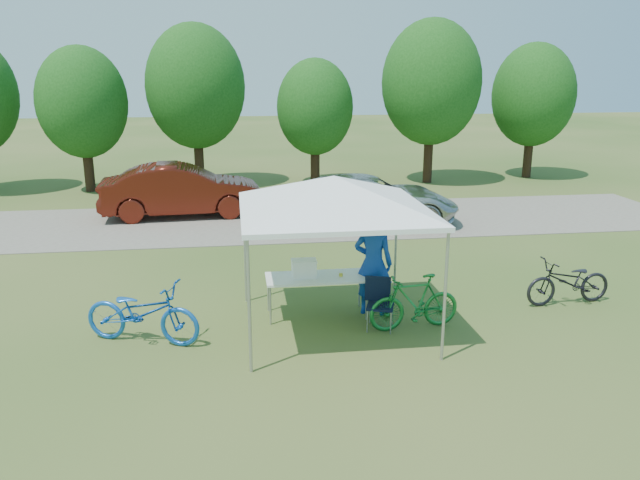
{
  "coord_description": "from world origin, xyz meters",
  "views": [
    {
      "loc": [
        -1.63,
        -10.16,
        4.48
      ],
      "look_at": [
        0.04,
        2.0,
        1.06
      ],
      "focal_mm": 35.0,
      "sensor_mm": 36.0,
      "label": 1
    }
  ],
  "objects_px": {
    "bike_dark": "(569,282)",
    "bike_blue": "(142,313)",
    "bike_green": "(414,302)",
    "sedan": "(182,190)",
    "minivan": "(368,200)",
    "cyclist": "(373,264)",
    "cooler": "(304,268)",
    "folding_table": "(316,279)",
    "folding_chair": "(379,298)"
  },
  "relations": [
    {
      "from": "cyclist",
      "to": "bike_green",
      "type": "height_order",
      "value": "cyclist"
    },
    {
      "from": "folding_table",
      "to": "cooler",
      "type": "height_order",
      "value": "cooler"
    },
    {
      "from": "minivan",
      "to": "cyclist",
      "type": "bearing_deg",
      "value": 172.65
    },
    {
      "from": "cooler",
      "to": "bike_dark",
      "type": "relative_size",
      "value": 0.26
    },
    {
      "from": "bike_blue",
      "to": "minivan",
      "type": "distance_m",
      "value": 9.2
    },
    {
      "from": "bike_green",
      "to": "sedan",
      "type": "bearing_deg",
      "value": -160.39
    },
    {
      "from": "bike_dark",
      "to": "minivan",
      "type": "bearing_deg",
      "value": -164.48
    },
    {
      "from": "bike_blue",
      "to": "cooler",
      "type": "bearing_deg",
      "value": -54.51
    },
    {
      "from": "cooler",
      "to": "cyclist",
      "type": "bearing_deg",
      "value": -2.13
    },
    {
      "from": "sedan",
      "to": "bike_green",
      "type": "bearing_deg",
      "value": -157.35
    },
    {
      "from": "bike_dark",
      "to": "sedan",
      "type": "distance_m",
      "value": 11.73
    },
    {
      "from": "cooler",
      "to": "sedan",
      "type": "height_order",
      "value": "sedan"
    },
    {
      "from": "bike_dark",
      "to": "bike_blue",
      "type": "bearing_deg",
      "value": -90.23
    },
    {
      "from": "minivan",
      "to": "sedan",
      "type": "bearing_deg",
      "value": 75.36
    },
    {
      "from": "folding_chair",
      "to": "minivan",
      "type": "xyz_separation_m",
      "value": [
        1.37,
        7.32,
        0.21
      ]
    },
    {
      "from": "folding_table",
      "to": "cooler",
      "type": "distance_m",
      "value": 0.31
    },
    {
      "from": "bike_dark",
      "to": "minivan",
      "type": "relative_size",
      "value": 0.34
    },
    {
      "from": "folding_table",
      "to": "bike_blue",
      "type": "distance_m",
      "value": 3.14
    },
    {
      "from": "folding_table",
      "to": "sedan",
      "type": "distance_m",
      "value": 9.02
    },
    {
      "from": "folding_chair",
      "to": "cyclist",
      "type": "relative_size",
      "value": 0.46
    },
    {
      "from": "bike_green",
      "to": "minivan",
      "type": "relative_size",
      "value": 0.32
    },
    {
      "from": "folding_table",
      "to": "bike_dark",
      "type": "relative_size",
      "value": 1.06
    },
    {
      "from": "cyclist",
      "to": "sedan",
      "type": "distance_m",
      "value": 9.47
    },
    {
      "from": "cooler",
      "to": "minivan",
      "type": "bearing_deg",
      "value": 68.49
    },
    {
      "from": "folding_chair",
      "to": "minivan",
      "type": "height_order",
      "value": "minivan"
    },
    {
      "from": "bike_green",
      "to": "cooler",
      "type": "bearing_deg",
      "value": -121.52
    },
    {
      "from": "folding_chair",
      "to": "bike_dark",
      "type": "height_order",
      "value": "bike_dark"
    },
    {
      "from": "bike_blue",
      "to": "bike_dark",
      "type": "distance_m",
      "value": 7.99
    },
    {
      "from": "folding_chair",
      "to": "bike_dark",
      "type": "xyz_separation_m",
      "value": [
        3.9,
        0.56,
        -0.07
      ]
    },
    {
      "from": "bike_dark",
      "to": "minivan",
      "type": "distance_m",
      "value": 7.23
    },
    {
      "from": "cooler",
      "to": "sedan",
      "type": "xyz_separation_m",
      "value": [
        -2.82,
        8.49,
        -0.11
      ]
    },
    {
      "from": "folding_chair",
      "to": "sedan",
      "type": "bearing_deg",
      "value": 131.99
    },
    {
      "from": "cooler",
      "to": "bike_dark",
      "type": "height_order",
      "value": "cooler"
    },
    {
      "from": "folding_chair",
      "to": "cooler",
      "type": "height_order",
      "value": "cooler"
    },
    {
      "from": "cyclist",
      "to": "bike_green",
      "type": "distance_m",
      "value": 1.09
    },
    {
      "from": "folding_chair",
      "to": "cooler",
      "type": "distance_m",
      "value": 1.48
    },
    {
      "from": "bike_green",
      "to": "sedan",
      "type": "distance_m",
      "value": 10.45
    },
    {
      "from": "cooler",
      "to": "bike_blue",
      "type": "relative_size",
      "value": 0.22
    },
    {
      "from": "folding_table",
      "to": "folding_chair",
      "type": "height_order",
      "value": "folding_chair"
    },
    {
      "from": "minivan",
      "to": "sedan",
      "type": "relative_size",
      "value": 1.07
    },
    {
      "from": "bike_green",
      "to": "minivan",
      "type": "bearing_deg",
      "value": 167.15
    },
    {
      "from": "cooler",
      "to": "bike_blue",
      "type": "xyz_separation_m",
      "value": [
        -2.8,
        -0.78,
        -0.4
      ]
    },
    {
      "from": "cooler",
      "to": "folding_chair",
      "type": "bearing_deg",
      "value": -27.98
    },
    {
      "from": "cyclist",
      "to": "minivan",
      "type": "relative_size",
      "value": 0.38
    },
    {
      "from": "cyclist",
      "to": "bike_dark",
      "type": "relative_size",
      "value": 1.12
    },
    {
      "from": "folding_table",
      "to": "cooler",
      "type": "xyz_separation_m",
      "value": [
        -0.23,
        0.0,
        0.21
      ]
    },
    {
      "from": "bike_dark",
      "to": "folding_chair",
      "type": "bearing_deg",
      "value": -86.83
    },
    {
      "from": "folding_chair",
      "to": "bike_green",
      "type": "relative_size",
      "value": 0.54
    },
    {
      "from": "cyclist",
      "to": "sedan",
      "type": "bearing_deg",
      "value": -43.06
    },
    {
      "from": "cyclist",
      "to": "minivan",
      "type": "xyz_separation_m",
      "value": [
        1.34,
        6.7,
        -0.24
      ]
    }
  ]
}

